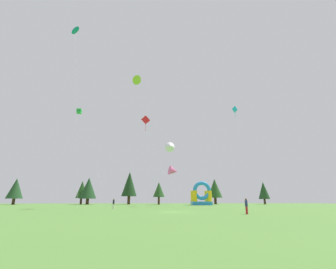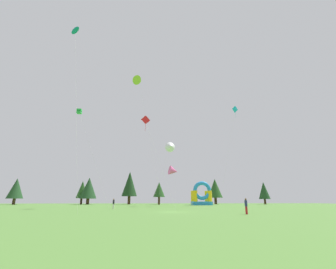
{
  "view_description": "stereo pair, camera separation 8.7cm",
  "coord_description": "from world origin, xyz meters",
  "px_view_note": "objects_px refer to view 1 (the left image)",
  "views": [
    {
      "loc": [
        -2.66,
        -30.75,
        1.55
      ],
      "look_at": [
        0.0,
        10.71,
        12.86
      ],
      "focal_mm": 25.38,
      "sensor_mm": 36.0,
      "label": 1
    },
    {
      "loc": [
        -2.57,
        -30.75,
        1.55
      ],
      "look_at": [
        0.0,
        10.71,
        12.86
      ],
      "focal_mm": 25.38,
      "sensor_mm": 36.0,
      "label": 2
    }
  ],
  "objects_px": {
    "kite_white_delta": "(170,146)",
    "kite_red_diamond": "(146,121)",
    "person_left_edge": "(114,203)",
    "kite_lime_delta": "(139,81)",
    "kite_teal_parafoil": "(75,31)",
    "kite_green_box": "(79,112)",
    "kite_pink_delta": "(173,171)",
    "inflatable_yellow_castle": "(201,196)",
    "person_far_side": "(246,205)",
    "kite_cyan_diamond": "(235,110)"
  },
  "relations": [
    {
      "from": "kite_teal_parafoil",
      "to": "inflatable_yellow_castle",
      "type": "bearing_deg",
      "value": 53.42
    },
    {
      "from": "kite_lime_delta",
      "to": "person_far_side",
      "type": "bearing_deg",
      "value": -59.53
    },
    {
      "from": "kite_lime_delta",
      "to": "person_far_side",
      "type": "height_order",
      "value": "kite_lime_delta"
    },
    {
      "from": "kite_lime_delta",
      "to": "kite_white_delta",
      "type": "height_order",
      "value": "kite_lime_delta"
    },
    {
      "from": "kite_red_diamond",
      "to": "kite_green_box",
      "type": "xyz_separation_m",
      "value": [
        -12.7,
        4.64,
        3.18
      ]
    },
    {
      "from": "kite_green_box",
      "to": "inflatable_yellow_castle",
      "type": "bearing_deg",
      "value": 37.7
    },
    {
      "from": "kite_pink_delta",
      "to": "inflatable_yellow_castle",
      "type": "xyz_separation_m",
      "value": [
        8.38,
        11.27,
        -5.36
      ]
    },
    {
      "from": "kite_teal_parafoil",
      "to": "kite_red_diamond",
      "type": "height_order",
      "value": "kite_teal_parafoil"
    },
    {
      "from": "kite_pink_delta",
      "to": "kite_lime_delta",
      "type": "relative_size",
      "value": 0.31
    },
    {
      "from": "kite_cyan_diamond",
      "to": "person_left_edge",
      "type": "xyz_separation_m",
      "value": [
        -26.99,
        -16.16,
        -22.58
      ]
    },
    {
      "from": "kite_teal_parafoil",
      "to": "person_far_side",
      "type": "relative_size",
      "value": 15.99
    },
    {
      "from": "kite_white_delta",
      "to": "kite_red_diamond",
      "type": "bearing_deg",
      "value": -108.23
    },
    {
      "from": "kite_white_delta",
      "to": "inflatable_yellow_castle",
      "type": "height_order",
      "value": "kite_white_delta"
    },
    {
      "from": "person_left_edge",
      "to": "inflatable_yellow_castle",
      "type": "distance_m",
      "value": 30.95
    },
    {
      "from": "kite_red_diamond",
      "to": "inflatable_yellow_castle",
      "type": "relative_size",
      "value": 2.47
    },
    {
      "from": "kite_cyan_diamond",
      "to": "person_left_edge",
      "type": "distance_m",
      "value": 38.72
    },
    {
      "from": "kite_lime_delta",
      "to": "kite_teal_parafoil",
      "type": "bearing_deg",
      "value": -115.45
    },
    {
      "from": "kite_cyan_diamond",
      "to": "inflatable_yellow_castle",
      "type": "distance_m",
      "value": 24.19
    },
    {
      "from": "kite_teal_parafoil",
      "to": "kite_green_box",
      "type": "relative_size",
      "value": 1.45
    },
    {
      "from": "kite_lime_delta",
      "to": "person_left_edge",
      "type": "relative_size",
      "value": 17.51
    },
    {
      "from": "kite_pink_delta",
      "to": "kite_teal_parafoil",
      "type": "relative_size",
      "value": 0.34
    },
    {
      "from": "person_far_side",
      "to": "kite_green_box",
      "type": "bearing_deg",
      "value": 27.27
    },
    {
      "from": "inflatable_yellow_castle",
      "to": "kite_red_diamond",
      "type": "bearing_deg",
      "value": -119.28
    },
    {
      "from": "kite_red_diamond",
      "to": "person_far_side",
      "type": "bearing_deg",
      "value": -48.92
    },
    {
      "from": "kite_pink_delta",
      "to": "inflatable_yellow_castle",
      "type": "relative_size",
      "value": 1.44
    },
    {
      "from": "kite_cyan_diamond",
      "to": "person_far_side",
      "type": "distance_m",
      "value": 39.32
    },
    {
      "from": "kite_green_box",
      "to": "kite_white_delta",
      "type": "distance_m",
      "value": 22.05
    },
    {
      "from": "kite_teal_parafoil",
      "to": "kite_green_box",
      "type": "distance_m",
      "value": 15.0
    },
    {
      "from": "kite_teal_parafoil",
      "to": "kite_red_diamond",
      "type": "distance_m",
      "value": 17.2
    },
    {
      "from": "kite_green_box",
      "to": "inflatable_yellow_castle",
      "type": "height_order",
      "value": "kite_green_box"
    },
    {
      "from": "person_far_side",
      "to": "kite_white_delta",
      "type": "bearing_deg",
      "value": -15.31
    },
    {
      "from": "kite_green_box",
      "to": "kite_white_delta",
      "type": "xyz_separation_m",
      "value": [
        18.15,
        11.9,
        -3.91
      ]
    },
    {
      "from": "kite_cyan_diamond",
      "to": "kite_lime_delta",
      "type": "xyz_separation_m",
      "value": [
        -24.29,
        -7.59,
        3.42
      ]
    },
    {
      "from": "kite_cyan_diamond",
      "to": "person_far_side",
      "type": "relative_size",
      "value": 14.94
    },
    {
      "from": "kite_pink_delta",
      "to": "kite_white_delta",
      "type": "distance_m",
      "value": 6.49
    },
    {
      "from": "kite_lime_delta",
      "to": "kite_green_box",
      "type": "relative_size",
      "value": 1.57
    },
    {
      "from": "person_left_edge",
      "to": "kite_red_diamond",
      "type": "bearing_deg",
      "value": 34.9
    },
    {
      "from": "person_far_side",
      "to": "person_left_edge",
      "type": "xyz_separation_m",
      "value": [
        -16.03,
        14.11,
        -0.01
      ]
    },
    {
      "from": "kite_green_box",
      "to": "person_far_side",
      "type": "height_order",
      "value": "kite_green_box"
    },
    {
      "from": "kite_green_box",
      "to": "kite_lime_delta",
      "type": "bearing_deg",
      "value": 25.63
    },
    {
      "from": "kite_cyan_diamond",
      "to": "kite_lime_delta",
      "type": "distance_m",
      "value": 25.68
    },
    {
      "from": "kite_lime_delta",
      "to": "person_left_edge",
      "type": "height_order",
      "value": "kite_lime_delta"
    },
    {
      "from": "kite_teal_parafoil",
      "to": "kite_white_delta",
      "type": "height_order",
      "value": "kite_teal_parafoil"
    },
    {
      "from": "kite_pink_delta",
      "to": "person_left_edge",
      "type": "distance_m",
      "value": 18.13
    },
    {
      "from": "inflatable_yellow_castle",
      "to": "kite_teal_parafoil",
      "type": "bearing_deg",
      "value": -126.58
    },
    {
      "from": "kite_white_delta",
      "to": "kite_lime_delta",
      "type": "bearing_deg",
      "value": -137.86
    },
    {
      "from": "kite_lime_delta",
      "to": "kite_green_box",
      "type": "bearing_deg",
      "value": -154.37
    },
    {
      "from": "kite_cyan_diamond",
      "to": "person_far_side",
      "type": "xyz_separation_m",
      "value": [
        -10.95,
        -30.27,
        -22.57
      ]
    },
    {
      "from": "person_left_edge",
      "to": "kite_lime_delta",
      "type": "bearing_deg",
      "value": 121.34
    },
    {
      "from": "kite_teal_parafoil",
      "to": "kite_green_box",
      "type": "height_order",
      "value": "kite_teal_parafoil"
    }
  ]
}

